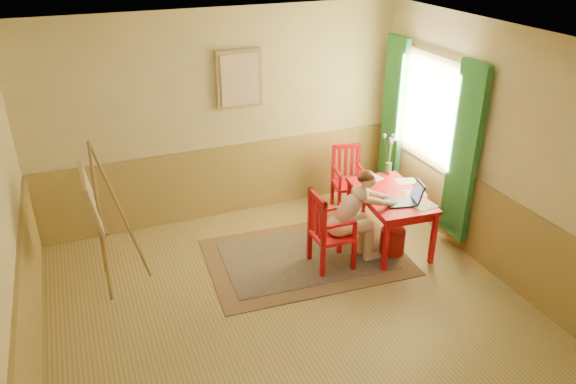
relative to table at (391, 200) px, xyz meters
name	(u,v)px	position (x,y,z in m)	size (l,w,h in m)	color
room	(285,188)	(-1.66, -0.64, 0.77)	(5.04, 4.54, 2.84)	tan
wainscot	(260,229)	(-1.66, 0.15, -0.13)	(5.00, 4.50, 1.00)	#9F8446
window	(427,126)	(0.76, 0.46, 0.71)	(0.12, 2.01, 2.20)	white
wall_portrait	(240,80)	(-1.41, 1.56, 1.27)	(0.60, 0.05, 0.76)	#998350
rug	(306,257)	(-1.09, 0.09, -0.62)	(2.50, 1.76, 0.02)	#8C7251
table	(391,200)	(0.00, 0.00, 0.00)	(0.83, 1.26, 0.72)	red
chair_left	(328,231)	(-0.93, -0.17, -0.14)	(0.46, 0.44, 0.98)	red
chair_back	(348,179)	(-0.03, 1.07, -0.17)	(0.48, 0.50, 0.92)	red
figure	(354,213)	(-0.60, -0.16, 0.02)	(0.86, 0.38, 1.17)	#D7AE98
laptop	(406,199)	(0.03, -0.28, 0.14)	(0.46, 0.34, 0.25)	#1E2338
papers	(404,189)	(0.21, 0.04, 0.09)	(0.67, 1.12, 0.00)	white
vase	(389,155)	(0.29, 0.57, 0.33)	(0.20, 0.26, 0.53)	#3F724C
wastebasket	(392,241)	(-0.06, -0.20, -0.47)	(0.30, 0.30, 0.33)	#AA1A1E
easel	(96,204)	(-3.40, 0.42, 0.41)	(0.58, 0.78, 1.76)	olive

